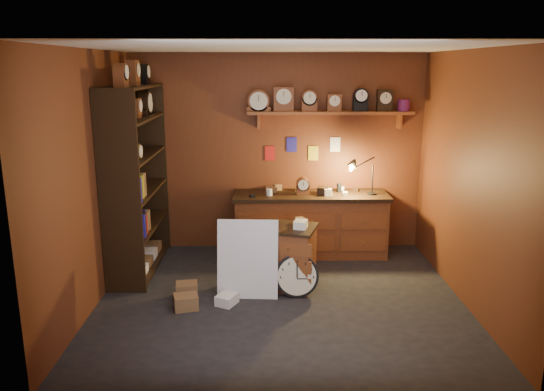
{
  "coord_description": "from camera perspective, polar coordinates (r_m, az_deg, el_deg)",
  "views": [
    {
      "loc": [
        -0.16,
        -5.45,
        2.52
      ],
      "look_at": [
        -0.09,
        0.35,
        1.1
      ],
      "focal_mm": 35.0,
      "sensor_mm": 36.0,
      "label": 1
    }
  ],
  "objects": [
    {
      "name": "shelving_unit",
      "position": [
        6.76,
        -14.67,
        2.47
      ],
      "size": [
        0.47,
        1.6,
        2.58
      ],
      "color": "black",
      "rests_on": "ground"
    },
    {
      "name": "floor_box_c",
      "position": [
        6.08,
        -9.14,
        -10.05
      ],
      "size": [
        0.26,
        0.23,
        0.18
      ],
      "primitive_type": "cube",
      "rotation": [
        0.0,
        0.0,
        0.14
      ],
      "color": "brown",
      "rests_on": "ground"
    },
    {
      "name": "floor_box_a",
      "position": [
        5.83,
        -9.24,
        -11.22
      ],
      "size": [
        0.29,
        0.27,
        0.15
      ],
      "primitive_type": "cube",
      "rotation": [
        0.0,
        0.0,
        0.25
      ],
      "color": "brown",
      "rests_on": "ground"
    },
    {
      "name": "room_shell",
      "position": [
        5.62,
        1.4,
        5.55
      ],
      "size": [
        4.02,
        3.62,
        2.71
      ],
      "color": "#622F17",
      "rests_on": "ground"
    },
    {
      "name": "floor_box_b",
      "position": [
        5.89,
        -4.88,
        -11.07
      ],
      "size": [
        0.27,
        0.28,
        0.11
      ],
      "primitive_type": "cube",
      "rotation": [
        0.0,
        0.0,
        -0.47
      ],
      "color": "white",
      "rests_on": "ground"
    },
    {
      "name": "white_panel",
      "position": [
        6.1,
        -2.6,
        -10.69
      ],
      "size": [
        0.68,
        0.22,
        0.89
      ],
      "primitive_type": "cube",
      "rotation": [
        -0.17,
        0.0,
        -0.06
      ],
      "color": "silver",
      "rests_on": "ground"
    },
    {
      "name": "floor",
      "position": [
        6.01,
        0.91,
        -11.07
      ],
      "size": [
        4.0,
        4.0,
        0.0
      ],
      "primitive_type": "plane",
      "color": "black",
      "rests_on": "ground"
    },
    {
      "name": "mini_fridge",
      "position": [
        7.22,
        2.05,
        -4.67
      ],
      "size": [
        0.54,
        0.56,
        0.48
      ],
      "rotation": [
        0.0,
        0.0,
        -0.19
      ],
      "color": "silver",
      "rests_on": "ground"
    },
    {
      "name": "low_cabinet",
      "position": [
        6.2,
        1.63,
        -6.3
      ],
      "size": [
        0.77,
        0.7,
        0.82
      ],
      "rotation": [
        0.0,
        0.0,
        -0.29
      ],
      "color": "brown",
      "rests_on": "ground"
    },
    {
      "name": "workbench",
      "position": [
        7.25,
        4.17,
        -2.71
      ],
      "size": [
        2.08,
        0.66,
        1.36
      ],
      "color": "brown",
      "rests_on": "ground"
    },
    {
      "name": "big_round_clock",
      "position": [
        6.0,
        2.69,
        -8.62
      ],
      "size": [
        0.49,
        0.16,
        0.49
      ],
      "color": "black",
      "rests_on": "ground"
    }
  ]
}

